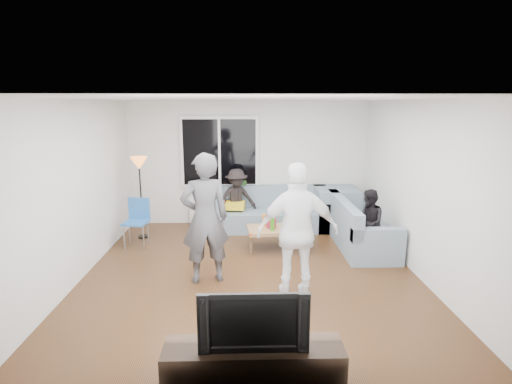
{
  "coord_description": "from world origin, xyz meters",
  "views": [
    {
      "loc": [
        -0.08,
        -5.66,
        2.53
      ],
      "look_at": [
        0.1,
        0.6,
        1.15
      ],
      "focal_mm": 28.1,
      "sensor_mm": 36.0,
      "label": 1
    }
  ],
  "objects_px": {
    "player_right": "(298,232)",
    "sofa_right_section": "(361,223)",
    "side_chair": "(136,223)",
    "coffee_table": "(279,239)",
    "tv_console": "(253,368)",
    "sofa_back_section": "(272,209)",
    "floor_lamp": "(141,198)",
    "television": "(253,318)",
    "spectator_back": "(237,199)",
    "player_left": "(205,219)",
    "spectator_right": "(369,223)"
  },
  "relations": [
    {
      "from": "player_right",
      "to": "sofa_right_section",
      "type": "bearing_deg",
      "value": -127.8
    },
    {
      "from": "side_chair",
      "to": "coffee_table",
      "type": "bearing_deg",
      "value": 3.66
    },
    {
      "from": "sofa_right_section",
      "to": "tv_console",
      "type": "bearing_deg",
      "value": 151.25
    },
    {
      "from": "sofa_back_section",
      "to": "coffee_table",
      "type": "bearing_deg",
      "value": -88.02
    },
    {
      "from": "coffee_table",
      "to": "floor_lamp",
      "type": "bearing_deg",
      "value": 164.13
    },
    {
      "from": "floor_lamp",
      "to": "television",
      "type": "bearing_deg",
      "value": -64.61
    },
    {
      "from": "sofa_right_section",
      "to": "player_right",
      "type": "distance_m",
      "value": 2.44
    },
    {
      "from": "spectator_back",
      "to": "tv_console",
      "type": "bearing_deg",
      "value": -102.35
    },
    {
      "from": "sofa_back_section",
      "to": "sofa_right_section",
      "type": "bearing_deg",
      "value": -34.67
    },
    {
      "from": "sofa_right_section",
      "to": "television",
      "type": "height_order",
      "value": "television"
    },
    {
      "from": "sofa_back_section",
      "to": "floor_lamp",
      "type": "height_order",
      "value": "floor_lamp"
    },
    {
      "from": "coffee_table",
      "to": "side_chair",
      "type": "xyz_separation_m",
      "value": [
        -2.57,
        0.25,
        0.23
      ]
    },
    {
      "from": "player_right",
      "to": "spectator_back",
      "type": "height_order",
      "value": "player_right"
    },
    {
      "from": "player_right",
      "to": "coffee_table",
      "type": "bearing_deg",
      "value": -88.69
    },
    {
      "from": "sofa_right_section",
      "to": "television",
      "type": "distance_m",
      "value": 4.23
    },
    {
      "from": "player_left",
      "to": "spectator_back",
      "type": "xyz_separation_m",
      "value": [
        0.4,
        2.49,
        -0.31
      ]
    },
    {
      "from": "sofa_back_section",
      "to": "spectator_right",
      "type": "bearing_deg",
      "value": -43.84
    },
    {
      "from": "coffee_table",
      "to": "television",
      "type": "distance_m",
      "value": 3.64
    },
    {
      "from": "player_right",
      "to": "tv_console",
      "type": "height_order",
      "value": "player_right"
    },
    {
      "from": "floor_lamp",
      "to": "player_left",
      "type": "bearing_deg",
      "value": -54.68
    },
    {
      "from": "sofa_right_section",
      "to": "spectator_right",
      "type": "xyz_separation_m",
      "value": [
        0.0,
        -0.41,
        0.14
      ]
    },
    {
      "from": "side_chair",
      "to": "floor_lamp",
      "type": "distance_m",
      "value": 0.59
    },
    {
      "from": "sofa_back_section",
      "to": "spectator_right",
      "type": "height_order",
      "value": "spectator_right"
    },
    {
      "from": "sofa_right_section",
      "to": "television",
      "type": "xyz_separation_m",
      "value": [
        -2.03,
        -3.7,
        0.29
      ]
    },
    {
      "from": "sofa_back_section",
      "to": "spectator_back",
      "type": "xyz_separation_m",
      "value": [
        -0.73,
        0.03,
        0.2
      ]
    },
    {
      "from": "floor_lamp",
      "to": "television",
      "type": "xyz_separation_m",
      "value": [
        2.04,
        -4.29,
        -0.07
      ]
    },
    {
      "from": "coffee_table",
      "to": "floor_lamp",
      "type": "relative_size",
      "value": 0.71
    },
    {
      "from": "sofa_back_section",
      "to": "tv_console",
      "type": "height_order",
      "value": "sofa_back_section"
    },
    {
      "from": "floor_lamp",
      "to": "player_right",
      "type": "distance_m",
      "value": 3.66
    },
    {
      "from": "side_chair",
      "to": "sofa_right_section",
      "type": "bearing_deg",
      "value": 7.69
    },
    {
      "from": "sofa_right_section",
      "to": "tv_console",
      "type": "relative_size",
      "value": 1.25
    },
    {
      "from": "floor_lamp",
      "to": "tv_console",
      "type": "bearing_deg",
      "value": -64.61
    },
    {
      "from": "coffee_table",
      "to": "spectator_back",
      "type": "xyz_separation_m",
      "value": [
        -0.77,
        1.24,
        0.43
      ]
    },
    {
      "from": "coffee_table",
      "to": "sofa_right_section",
      "type": "bearing_deg",
      "value": 5.3
    },
    {
      "from": "player_left",
      "to": "spectator_right",
      "type": "relative_size",
      "value": 1.66
    },
    {
      "from": "sofa_back_section",
      "to": "floor_lamp",
      "type": "xyz_separation_m",
      "value": [
        -2.53,
        -0.48,
        0.36
      ]
    },
    {
      "from": "sofa_back_section",
      "to": "side_chair",
      "type": "relative_size",
      "value": 2.67
    },
    {
      "from": "floor_lamp",
      "to": "spectator_back",
      "type": "height_order",
      "value": "floor_lamp"
    },
    {
      "from": "coffee_table",
      "to": "television",
      "type": "xyz_separation_m",
      "value": [
        -0.53,
        -3.56,
        0.51
      ]
    },
    {
      "from": "player_left",
      "to": "tv_console",
      "type": "bearing_deg",
      "value": 90.13
    },
    {
      "from": "sofa_right_section",
      "to": "coffee_table",
      "type": "bearing_deg",
      "value": 95.3
    },
    {
      "from": "player_right",
      "to": "tv_console",
      "type": "distance_m",
      "value": 2.01
    },
    {
      "from": "coffee_table",
      "to": "spectator_back",
      "type": "bearing_deg",
      "value": 121.86
    },
    {
      "from": "player_left",
      "to": "tv_console",
      "type": "height_order",
      "value": "player_left"
    },
    {
      "from": "player_right",
      "to": "tv_console",
      "type": "relative_size",
      "value": 1.13
    },
    {
      "from": "coffee_table",
      "to": "television",
      "type": "relative_size",
      "value": 1.16
    },
    {
      "from": "sofa_back_section",
      "to": "player_left",
      "type": "height_order",
      "value": "player_left"
    },
    {
      "from": "sofa_back_section",
      "to": "floor_lamp",
      "type": "bearing_deg",
      "value": -169.34
    },
    {
      "from": "coffee_table",
      "to": "spectator_right",
      "type": "relative_size",
      "value": 0.97
    },
    {
      "from": "sofa_right_section",
      "to": "spectator_right",
      "type": "bearing_deg",
      "value": -180.0
    }
  ]
}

